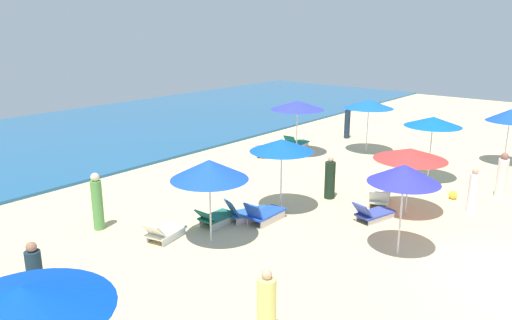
{
  "coord_description": "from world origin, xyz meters",
  "views": [
    {
      "loc": [
        -11.82,
        -1.6,
        5.84
      ],
      "look_at": [
        1.1,
        9.11,
        1.16
      ],
      "focal_mm": 34.1,
      "sensor_mm": 36.0,
      "label": 1
    }
  ],
  "objects": [
    {
      "name": "beachgoer_2",
      "position": [
        -5.44,
        3.43,
        0.67
      ],
      "size": [
        0.46,
        0.46,
        1.47
      ],
      "rotation": [
        0.0,
        0.0,
        0.25
      ],
      "color": "#E7DE79",
      "rests_on": "ground_plane"
    },
    {
      "name": "umbrella_0",
      "position": [
        8.68,
        8.6,
        2.31
      ],
      "size": [
        2.28,
        2.28,
        2.51
      ],
      "color": "silver",
      "rests_on": "ground_plane"
    },
    {
      "name": "umbrella_8",
      "position": [
        -3.07,
        7.27,
        2.12
      ],
      "size": [
        2.12,
        2.12,
        2.39
      ],
      "color": "silver",
      "rests_on": "ground_plane"
    },
    {
      "name": "lounge_chair_8_0",
      "position": [
        -2.12,
        8.04,
        0.25
      ],
      "size": [
        1.24,
        0.61,
        0.61
      ],
      "rotation": [
        0.0,
        0.0,
        1.57
      ],
      "color": "silver",
      "rests_on": "ground_plane"
    },
    {
      "name": "lounge_chair_3_0",
      "position": [
        5.0,
        5.44,
        0.24
      ],
      "size": [
        1.59,
        0.72,
        0.68
      ],
      "rotation": [
        0.0,
        0.0,
        1.52
      ],
      "color": "silver",
      "rests_on": "ground_plane"
    },
    {
      "name": "beachgoer_1",
      "position": [
        3.88,
        2.41,
        0.7
      ],
      "size": [
        0.38,
        0.38,
        1.5
      ],
      "rotation": [
        0.0,
        0.0,
        0.33
      ],
      "color": "white",
      "rests_on": "ground_plane"
    },
    {
      "name": "umbrella_2",
      "position": [
        -9.39,
        4.46,
        2.31
      ],
      "size": [
        2.42,
        2.42,
        2.5
      ],
      "color": "silver",
      "rests_on": "ground_plane"
    },
    {
      "name": "beach_ball_1",
      "position": [
        7.91,
        11.68,
        0.16
      ],
      "size": [
        0.33,
        0.33,
        0.33
      ],
      "primitive_type": "sphere",
      "color": "yellow",
      "rests_on": "ground_plane"
    },
    {
      "name": "beachgoer_4",
      "position": [
        -4.51,
        10.49,
        0.83
      ],
      "size": [
        0.39,
        0.39,
        1.74
      ],
      "rotation": [
        0.0,
        0.0,
        6.04
      ],
      "color": "#539448",
      "rests_on": "ground_plane"
    },
    {
      "name": "lounge_chair_6_0",
      "position": [
        5.1,
        11.84,
        0.26
      ],
      "size": [
        1.59,
        1.15,
        0.73
      ],
      "rotation": [
        0.0,
        0.0,
        1.96
      ],
      "color": "silver",
      "rests_on": "ground_plane"
    },
    {
      "name": "umbrella_4",
      "position": [
        10.63,
        3.04,
        2.16
      ],
      "size": [
        1.94,
        1.94,
        2.42
      ],
      "color": "silver",
      "rests_on": "ground_plane"
    },
    {
      "name": "ocean",
      "position": [
        0.0,
        22.37,
        0.06
      ],
      "size": [
        60.0,
        15.26,
        0.12
      ],
      "primitive_type": "cube",
      "color": "#1F5886",
      "rests_on": "ground_plane"
    },
    {
      "name": "beachgoer_0",
      "position": [
        2.14,
        6.64,
        0.69
      ],
      "size": [
        0.4,
        0.4,
        1.5
      ],
      "rotation": [
        0.0,
        0.0,
        1.48
      ],
      "color": "black",
      "rests_on": "ground_plane"
    },
    {
      "name": "beachgoer_3",
      "position": [
        10.79,
        10.84,
        0.81
      ],
      "size": [
        0.35,
        0.35,
        1.7
      ],
      "rotation": [
        0.0,
        0.0,
        3.31
      ],
      "color": "#192A3E",
      "rests_on": "ground_plane"
    },
    {
      "name": "umbrella_1",
      "position": [
        -0.47,
        2.97,
        2.23
      ],
      "size": [
        1.83,
        1.83,
        2.47
      ],
      "color": "silver",
      "rests_on": "ground_plane"
    },
    {
      "name": "lounge_chair_9_1",
      "position": [
        2.63,
        4.99,
        0.24
      ],
      "size": [
        1.6,
        1.11,
        0.69
      ],
      "rotation": [
        0.0,
        0.0,
        1.94
      ],
      "color": "silver",
      "rests_on": "ground_plane"
    },
    {
      "name": "beachgoer_5",
      "position": [
        6.05,
        2.08,
        0.76
      ],
      "size": [
        0.37,
        0.37,
        1.61
      ],
      "rotation": [
        0.0,
        0.0,
        6.22
      ],
      "color": "white",
      "rests_on": "ground_plane"
    },
    {
      "name": "beach_ball_0",
      "position": [
        4.79,
        3.28,
        0.14
      ],
      "size": [
        0.29,
        0.29,
        0.29
      ],
      "primitive_type": "sphere",
      "color": "yellow",
      "rests_on": "ground_plane"
    },
    {
      "name": "lounge_chair_9_0",
      "position": [
        1.24,
        4.54,
        0.24
      ],
      "size": [
        1.52,
        0.94,
        0.68
      ],
      "rotation": [
        0.0,
        0.0,
        1.3
      ],
      "color": "silver",
      "rests_on": "ground_plane"
    },
    {
      "name": "lounge_chair_6_1",
      "position": [
        7.17,
        11.6,
        0.26
      ],
      "size": [
        1.55,
        0.68,
        0.75
      ],
      "rotation": [
        0.0,
        0.0,
        1.63
      ],
      "color": "silver",
      "rests_on": "ground_plane"
    },
    {
      "name": "umbrella_9",
      "position": [
        2.34,
        3.95,
        2.01
      ],
      "size": [
        2.25,
        2.25,
        2.19
      ],
      "color": "silver",
      "rests_on": "ground_plane"
    },
    {
      "name": "umbrella_5",
      "position": [
        0.08,
        7.21,
        2.2
      ],
      "size": [
        2.03,
        2.03,
        2.4
      ],
      "color": "silver",
      "rests_on": "ground_plane"
    },
    {
      "name": "lounge_chair_5_0",
      "position": [
        -1.02,
        7.04,
        0.27
      ],
      "size": [
        1.45,
        0.61,
        0.77
      ],
      "rotation": [
        0.0,
        0.0,
        1.59
      ],
      "color": "silver",
      "rests_on": "ground_plane"
    },
    {
      "name": "lounge_chair_5_1",
      "position": [
        -1.19,
        7.58,
        0.25
      ],
      "size": [
        1.55,
        1.05,
        0.73
      ],
      "rotation": [
        0.0,
        0.0,
        1.19
      ],
      "color": "silver",
      "rests_on": "ground_plane"
    },
    {
      "name": "umbrella_3",
      "position": [
        6.2,
        4.71,
        2.35
      ],
      "size": [
        2.12,
        2.12,
        2.53
      ],
      "color": "silver",
      "rests_on": "ground_plane"
    },
    {
      "name": "beachgoer_6",
      "position": [
        -7.8,
        7.64,
        0.76
      ],
      "size": [
        0.44,
        0.44,
        1.61
      ],
      "rotation": [
        0.0,
        0.0,
        0.53
      ],
      "color": "#182C3C",
      "rests_on": "ground_plane"
    },
    {
      "name": "umbrella_6",
      "position": [
        6.21,
        10.9,
        2.33
      ],
      "size": [
        2.43,
        2.43,
        2.53
      ],
      "color": "silver",
      "rests_on": "ground_plane"
    },
    {
      "name": "lounge_chair_8_1",
      "position": [
        -3.8,
        8.43,
        0.24
      ],
      "size": [
        1.38,
        0.86,
        0.67
      ],
      "rotation": [
        0.0,
        0.0,
        1.76
      ],
      "color": "silver",
      "rests_on": "ground_plane"
    }
  ]
}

